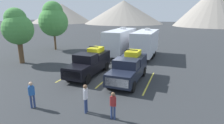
{
  "coord_description": "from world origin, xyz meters",
  "views": [
    {
      "loc": [
        5.83,
        -14.67,
        5.65
      ],
      "look_at": [
        0.0,
        1.17,
        1.2
      ],
      "focal_mm": 29.79,
      "sensor_mm": 36.0,
      "label": 1
    }
  ],
  "objects_px": {
    "camper_trailer_b": "(145,42)",
    "person_a": "(86,97)",
    "pickup_truck_a": "(90,62)",
    "camper_trailer_a": "(120,41)",
    "pickup_truck_b": "(129,68)",
    "person_c": "(32,93)",
    "person_b": "(113,104)"
  },
  "relations": [
    {
      "from": "camper_trailer_b",
      "to": "person_a",
      "type": "xyz_separation_m",
      "value": [
        -0.58,
        -15.48,
        -0.95
      ]
    },
    {
      "from": "pickup_truck_a",
      "to": "person_a",
      "type": "distance_m",
      "value": 7.02
    },
    {
      "from": "pickup_truck_a",
      "to": "camper_trailer_a",
      "type": "relative_size",
      "value": 0.65
    },
    {
      "from": "pickup_truck_b",
      "to": "person_c",
      "type": "distance_m",
      "value": 7.91
    },
    {
      "from": "camper_trailer_a",
      "to": "person_b",
      "type": "height_order",
      "value": "camper_trailer_a"
    },
    {
      "from": "pickup_truck_b",
      "to": "person_c",
      "type": "relative_size",
      "value": 3.41
    },
    {
      "from": "pickup_truck_b",
      "to": "person_a",
      "type": "distance_m",
      "value": 6.11
    },
    {
      "from": "camper_trailer_a",
      "to": "person_b",
      "type": "distance_m",
      "value": 16.27
    },
    {
      "from": "pickup_truck_b",
      "to": "camper_trailer_a",
      "type": "height_order",
      "value": "camper_trailer_a"
    },
    {
      "from": "person_c",
      "to": "pickup_truck_b",
      "type": "bearing_deg",
      "value": 57.4
    },
    {
      "from": "camper_trailer_a",
      "to": "person_c",
      "type": "height_order",
      "value": "camper_trailer_a"
    },
    {
      "from": "person_a",
      "to": "person_c",
      "type": "distance_m",
      "value": 3.39
    },
    {
      "from": "person_a",
      "to": "person_c",
      "type": "height_order",
      "value": "person_a"
    },
    {
      "from": "pickup_truck_a",
      "to": "person_b",
      "type": "xyz_separation_m",
      "value": [
        4.67,
        -6.51,
        -0.26
      ]
    },
    {
      "from": "person_c",
      "to": "person_a",
      "type": "bearing_deg",
      "value": 10.56
    },
    {
      "from": "person_a",
      "to": "camper_trailer_a",
      "type": "bearing_deg",
      "value": 100.4
    },
    {
      "from": "camper_trailer_b",
      "to": "person_a",
      "type": "distance_m",
      "value": 15.52
    },
    {
      "from": "camper_trailer_b",
      "to": "person_b",
      "type": "xyz_separation_m",
      "value": [
        1.15,
        -15.61,
        -1.04
      ]
    },
    {
      "from": "pickup_truck_b",
      "to": "pickup_truck_a",
      "type": "bearing_deg",
      "value": 175.03
    },
    {
      "from": "camper_trailer_b",
      "to": "pickup_truck_a",
      "type": "bearing_deg",
      "value": -111.14
    },
    {
      "from": "camper_trailer_a",
      "to": "person_a",
      "type": "relative_size",
      "value": 5.23
    },
    {
      "from": "pickup_truck_a",
      "to": "camper_trailer_a",
      "type": "xyz_separation_m",
      "value": [
        0.11,
        9.07,
        0.81
      ]
    },
    {
      "from": "pickup_truck_a",
      "to": "person_b",
      "type": "relative_size",
      "value": 3.69
    },
    {
      "from": "person_a",
      "to": "person_b",
      "type": "bearing_deg",
      "value": -4.42
    },
    {
      "from": "pickup_truck_a",
      "to": "person_a",
      "type": "xyz_separation_m",
      "value": [
        2.94,
        -6.37,
        -0.17
      ]
    },
    {
      "from": "pickup_truck_a",
      "to": "camper_trailer_b",
      "type": "xyz_separation_m",
      "value": [
        3.52,
        9.11,
        0.78
      ]
    },
    {
      "from": "pickup_truck_a",
      "to": "person_c",
      "type": "relative_size",
      "value": 3.5
    },
    {
      "from": "person_a",
      "to": "pickup_truck_b",
      "type": "bearing_deg",
      "value": 81.27
    },
    {
      "from": "pickup_truck_a",
      "to": "person_b",
      "type": "bearing_deg",
      "value": -54.35
    },
    {
      "from": "pickup_truck_b",
      "to": "person_c",
      "type": "height_order",
      "value": "pickup_truck_b"
    },
    {
      "from": "camper_trailer_a",
      "to": "person_b",
      "type": "bearing_deg",
      "value": -73.68
    },
    {
      "from": "pickup_truck_b",
      "to": "person_c",
      "type": "bearing_deg",
      "value": -122.6
    }
  ]
}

